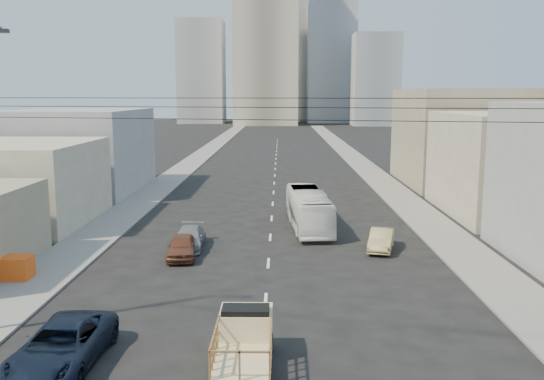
{
  "coord_description": "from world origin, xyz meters",
  "views": [
    {
      "loc": [
        0.67,
        -17.42,
        9.39
      ],
      "look_at": [
        0.14,
        18.24,
        3.5
      ],
      "focal_mm": 38.0,
      "sensor_mm": 36.0,
      "label": 1
    }
  ],
  "objects_px": {
    "sedan_tan": "(381,240)",
    "crate_stack": "(13,267)",
    "city_bus": "(308,209)",
    "flatbed_pickup": "(244,338)",
    "sedan_brown": "(182,246)",
    "sedan_grey": "(189,238)",
    "navy_pickup": "(62,346)"
  },
  "relations": [
    {
      "from": "city_bus",
      "to": "sedan_grey",
      "type": "relative_size",
      "value": 2.25
    },
    {
      "from": "navy_pickup",
      "to": "crate_stack",
      "type": "relative_size",
      "value": 3.06
    },
    {
      "from": "navy_pickup",
      "to": "crate_stack",
      "type": "distance_m",
      "value": 11.17
    },
    {
      "from": "navy_pickup",
      "to": "city_bus",
      "type": "xyz_separation_m",
      "value": [
        9.61,
        21.4,
        0.62
      ]
    },
    {
      "from": "sedan_tan",
      "to": "crate_stack",
      "type": "bearing_deg",
      "value": -148.12
    },
    {
      "from": "city_bus",
      "to": "sedan_tan",
      "type": "xyz_separation_m",
      "value": [
        4.19,
        -5.83,
        -0.74
      ]
    },
    {
      "from": "sedan_grey",
      "to": "flatbed_pickup",
      "type": "bearing_deg",
      "value": -76.37
    },
    {
      "from": "navy_pickup",
      "to": "sedan_brown",
      "type": "bearing_deg",
      "value": 84.2
    },
    {
      "from": "flatbed_pickup",
      "to": "sedan_grey",
      "type": "xyz_separation_m",
      "value": [
        -4.44,
        15.91,
        -0.46
      ]
    },
    {
      "from": "city_bus",
      "to": "crate_stack",
      "type": "xyz_separation_m",
      "value": [
        -15.68,
        -12.02,
        -0.69
      ]
    },
    {
      "from": "crate_stack",
      "to": "sedan_grey",
      "type": "bearing_deg",
      "value": 38.94
    },
    {
      "from": "flatbed_pickup",
      "to": "sedan_tan",
      "type": "xyz_separation_m",
      "value": [
        7.43,
        15.63,
        -0.46
      ]
    },
    {
      "from": "flatbed_pickup",
      "to": "sedan_brown",
      "type": "height_order",
      "value": "flatbed_pickup"
    },
    {
      "from": "city_bus",
      "to": "sedan_grey",
      "type": "bearing_deg",
      "value": -148.64
    },
    {
      "from": "flatbed_pickup",
      "to": "city_bus",
      "type": "xyz_separation_m",
      "value": [
        3.24,
        21.46,
        0.29
      ]
    },
    {
      "from": "sedan_grey",
      "to": "sedan_tan",
      "type": "bearing_deg",
      "value": -3.28
    },
    {
      "from": "city_bus",
      "to": "crate_stack",
      "type": "relative_size",
      "value": 5.5
    },
    {
      "from": "sedan_tan",
      "to": "navy_pickup",
      "type": "bearing_deg",
      "value": -116.99
    },
    {
      "from": "flatbed_pickup",
      "to": "navy_pickup",
      "type": "height_order",
      "value": "flatbed_pickup"
    },
    {
      "from": "navy_pickup",
      "to": "sedan_brown",
      "type": "relative_size",
      "value": 1.38
    },
    {
      "from": "city_bus",
      "to": "sedan_tan",
      "type": "distance_m",
      "value": 7.22
    },
    {
      "from": "flatbed_pickup",
      "to": "sedan_grey",
      "type": "relative_size",
      "value": 1.0
    },
    {
      "from": "city_bus",
      "to": "sedan_brown",
      "type": "distance_m",
      "value": 10.95
    },
    {
      "from": "crate_stack",
      "to": "flatbed_pickup",
      "type": "bearing_deg",
      "value": -37.19
    },
    {
      "from": "sedan_brown",
      "to": "crate_stack",
      "type": "relative_size",
      "value": 2.21
    },
    {
      "from": "flatbed_pickup",
      "to": "city_bus",
      "type": "relative_size",
      "value": 0.45
    },
    {
      "from": "flatbed_pickup",
      "to": "crate_stack",
      "type": "xyz_separation_m",
      "value": [
        -12.44,
        9.44,
        -0.4
      ]
    },
    {
      "from": "sedan_grey",
      "to": "sedan_brown",
      "type": "bearing_deg",
      "value": -93.59
    },
    {
      "from": "sedan_brown",
      "to": "sedan_tan",
      "type": "bearing_deg",
      "value": 3.85
    },
    {
      "from": "flatbed_pickup",
      "to": "crate_stack",
      "type": "bearing_deg",
      "value": 142.81
    },
    {
      "from": "sedan_brown",
      "to": "sedan_tan",
      "type": "height_order",
      "value": "sedan_brown"
    },
    {
      "from": "city_bus",
      "to": "crate_stack",
      "type": "height_order",
      "value": "city_bus"
    }
  ]
}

